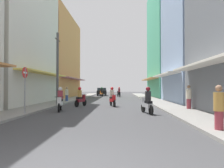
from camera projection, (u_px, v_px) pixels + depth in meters
ground_plane at (109, 102)px, 21.02m from camera, size 94.73×94.73×0.00m
sidewalk_left at (62, 101)px, 21.22m from camera, size 2.17×51.06×0.12m
sidewalk_right at (157, 102)px, 20.82m from camera, size 2.17×51.06×0.12m
building_left_mid at (8, 23)px, 18.25m from camera, size 7.05×10.33×14.84m
building_left_far at (52, 57)px, 29.95m from camera, size 7.05×12.53×12.18m
building_right_mid at (200, 32)px, 19.89m from camera, size 7.05×8.48×14.21m
building_right_far at (172, 42)px, 30.67m from camera, size 7.05×11.69×17.15m
motorbike_red at (112, 98)px, 16.26m from camera, size 0.68×1.77×1.58m
motorbike_white at (60, 100)px, 12.94m from camera, size 0.61×1.79×1.58m
motorbike_maroon at (81, 98)px, 16.11m from camera, size 0.75×1.74×1.58m
motorbike_orange at (102, 92)px, 33.54m from camera, size 0.74×1.74×1.58m
motorbike_black at (119, 93)px, 31.63m from camera, size 0.66×1.78×1.58m
motorbike_silver at (147, 102)px, 11.73m from camera, size 0.65×1.78×1.58m
parked_car at (102, 92)px, 37.11m from camera, size 2.04×4.21×1.45m
pedestrian_foreground at (189, 98)px, 13.34m from camera, size 0.34×0.34×1.69m
pedestrian_crossing at (219, 109)px, 6.76m from camera, size 0.34×0.34×1.63m
pedestrian_far at (67, 95)px, 20.87m from camera, size 0.34×0.34×1.59m
utility_pole at (57, 68)px, 16.86m from camera, size 0.20×1.20×6.17m
street_sign_no_entry at (25, 84)px, 10.87m from camera, size 0.07×0.60×2.65m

